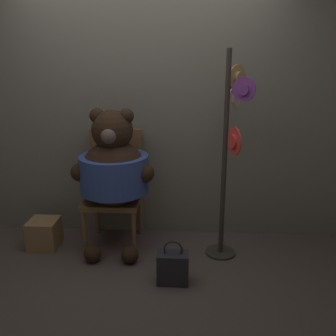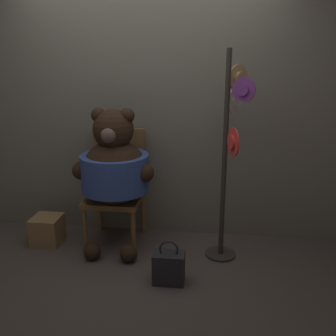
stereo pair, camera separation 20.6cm
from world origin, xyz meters
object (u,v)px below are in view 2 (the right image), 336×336
hat_display_rack (230,148)px  handbag_on_ground (169,267)px  chair (117,184)px  teddy_bear (115,168)px

hat_display_rack → handbag_on_ground: (-0.47, -0.49, -0.89)m
chair → teddy_bear: size_ratio=0.82×
hat_display_rack → handbag_on_ground: size_ratio=4.91×
chair → hat_display_rack: bearing=-12.8°
hat_display_rack → teddy_bear: bearing=177.0°
hat_display_rack → handbag_on_ground: hat_display_rack is taller
teddy_bear → hat_display_rack: 1.06m
teddy_bear → handbag_on_ground: bearing=-43.9°
chair → teddy_bear: 0.29m
chair → handbag_on_ground: bearing=-50.6°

